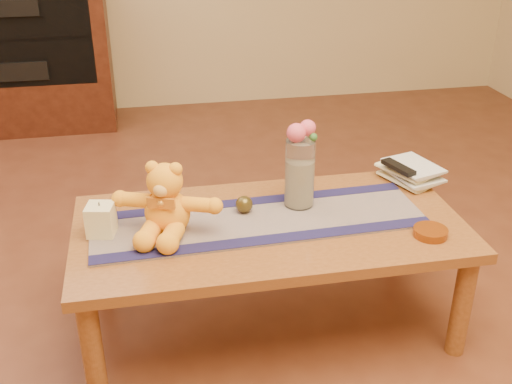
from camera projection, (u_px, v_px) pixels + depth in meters
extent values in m
plane|color=#542818|center=(268.00, 322.00, 2.44)|extent=(5.50, 5.50, 0.00)
cube|color=brown|center=(270.00, 228.00, 2.24)|extent=(1.40, 0.70, 0.04)
cylinder|color=brown|center=(93.00, 352.00, 1.98)|extent=(0.07, 0.07, 0.41)
cylinder|color=brown|center=(462.00, 305.00, 2.20)|extent=(0.07, 0.07, 0.41)
cylinder|color=brown|center=(98.00, 256.00, 2.49)|extent=(0.07, 0.07, 0.41)
cylinder|color=brown|center=(398.00, 226.00, 2.71)|extent=(0.07, 0.07, 0.41)
cube|color=#192048|center=(259.00, 220.00, 2.24)|extent=(1.21, 0.39, 0.01)
cube|color=#191644|center=(269.00, 239.00, 2.11)|extent=(1.20, 0.10, 0.00)
cube|color=#191644|center=(251.00, 201.00, 2.37)|extent=(1.20, 0.10, 0.00)
cube|color=#F7ECB6|center=(101.00, 220.00, 2.13)|extent=(0.11, 0.11, 0.11)
cylinder|color=black|center=(99.00, 204.00, 2.10)|extent=(0.00, 0.00, 0.01)
cylinder|color=silver|center=(300.00, 173.00, 2.29)|extent=(0.11, 0.11, 0.26)
cylinder|color=beige|center=(299.00, 183.00, 2.31)|extent=(0.09, 0.09, 0.18)
sphere|color=#DF4E69|center=(296.00, 133.00, 2.20)|extent=(0.07, 0.07, 0.07)
sphere|color=#DF4E69|center=(308.00, 128.00, 2.22)|extent=(0.06, 0.06, 0.06)
sphere|color=#4E4BA4|center=(301.00, 130.00, 2.25)|extent=(0.04, 0.04, 0.04)
sphere|color=#4E4BA4|center=(292.00, 134.00, 2.23)|extent=(0.04, 0.04, 0.04)
sphere|color=#33662D|center=(313.00, 137.00, 2.21)|extent=(0.03, 0.03, 0.03)
sphere|color=#483C18|center=(244.00, 204.00, 2.28)|extent=(0.06, 0.06, 0.06)
imported|color=#F4EBBC|center=(395.00, 183.00, 2.51)|extent=(0.24, 0.27, 0.02)
imported|color=#F4EBBC|center=(397.00, 179.00, 2.50)|extent=(0.21, 0.26, 0.02)
imported|color=#F4EBBC|center=(394.00, 175.00, 2.49)|extent=(0.24, 0.27, 0.02)
imported|color=#F4EBBC|center=(397.00, 170.00, 2.48)|extent=(0.22, 0.26, 0.02)
cube|color=black|center=(398.00, 167.00, 2.47)|extent=(0.09, 0.17, 0.02)
cylinder|color=#BF5914|center=(430.00, 232.00, 2.15)|extent=(0.13, 0.13, 0.03)
cube|color=black|center=(18.00, 49.00, 4.16)|extent=(1.20, 0.50, 1.10)
cube|color=black|center=(9.00, 40.00, 3.91)|extent=(1.02, 0.03, 0.61)
cube|color=black|center=(12.00, 37.00, 3.98)|extent=(1.02, 0.20, 0.02)
cube|color=black|center=(7.00, 5.00, 3.91)|extent=(0.42, 0.28, 0.10)
cube|color=black|center=(17.00, 67.00, 4.09)|extent=(0.42, 0.28, 0.12)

